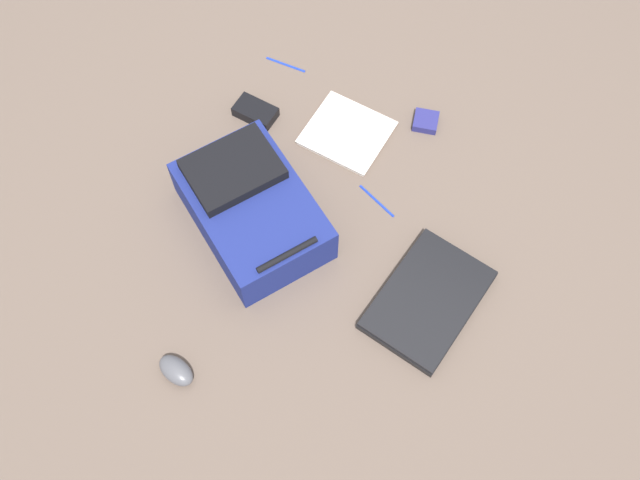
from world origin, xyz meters
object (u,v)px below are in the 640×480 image
pen_blue (286,64)px  laptop (429,298)px  power_brick (255,112)px  backpack (251,208)px  earbud_pouch (426,121)px  book_blue (347,133)px  computer_mouse (176,370)px  pen_black (377,200)px

pen_blue → laptop: bearing=58.6°
power_brick → pen_blue: 0.21m
backpack → earbud_pouch: size_ratio=7.05×
earbud_pouch → book_blue: bearing=-48.3°
pen_blue → power_brick: bearing=8.1°
backpack → pen_blue: (-0.50, -0.22, -0.07)m
book_blue → pen_blue: bearing=-112.4°
backpack → laptop: bearing=95.4°
backpack → power_brick: (-0.30, -0.20, -0.06)m
power_brick → earbud_pouch: bearing=118.7°
earbud_pouch → backpack: bearing=-24.5°
computer_mouse → power_brick: 0.80m
backpack → book_blue: size_ratio=2.11×
laptop → earbud_pouch: size_ratio=4.94×
power_brick → computer_mouse: bearing=20.3°
pen_black → computer_mouse: bearing=-14.2°
pen_blue → earbud_pouch: (-0.04, 0.47, 0.01)m
computer_mouse → earbud_pouch: size_ratio=1.43×
book_blue → pen_blue: 0.32m
laptop → earbud_pouch: 0.56m
pen_blue → earbud_pouch: size_ratio=1.87×
computer_mouse → pen_blue: (-0.95, -0.31, -0.02)m
computer_mouse → earbud_pouch: computer_mouse is taller
book_blue → power_brick: bearing=-72.2°
earbud_pouch → power_brick: bearing=-61.3°
laptop → earbud_pouch: (-0.49, -0.27, -0.00)m
computer_mouse → pen_black: size_ratio=0.75×
pen_black → pen_blue: size_ratio=1.02×
power_brick → pen_blue: size_ratio=0.93×
pen_blue → pen_black: bearing=60.9°
laptop → computer_mouse: (0.50, -0.44, 0.01)m
computer_mouse → power_brick: size_ratio=0.82×
backpack → power_brick: size_ratio=4.04×
laptop → book_blue: size_ratio=1.48×
pen_black → pen_blue: 0.55m
book_blue → computer_mouse: 0.83m
book_blue → power_brick: (0.08, -0.26, 0.01)m
laptop → book_blue: 0.56m
power_brick → earbud_pouch: power_brick is taller
power_brick → book_blue: bearing=107.8°
power_brick → laptop: bearing=70.8°
backpack → power_brick: backpack is taller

